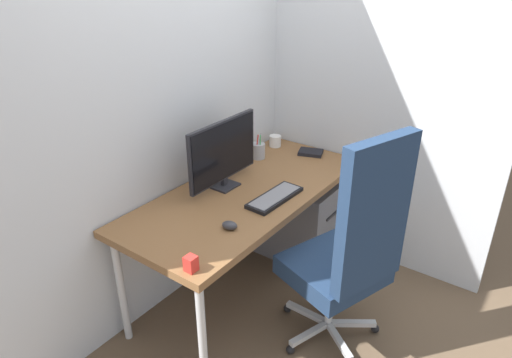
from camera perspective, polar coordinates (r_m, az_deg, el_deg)
The scene contains 13 objects.
ground_plane at distance 3.16m, azimuth -0.95°, elevation -13.39°, with size 8.00×8.00×0.00m, color brown.
wall_back at distance 2.76m, azimuth -7.92°, elevation 13.12°, with size 3.06×0.04×2.80m, color silver.
wall_side_right at distance 3.14m, azimuth 11.75°, elevation 14.39°, with size 0.04×2.12×2.80m, color silver.
desk at distance 2.77m, azimuth -1.05°, elevation -2.38°, with size 1.67×0.73×0.74m.
office_chair at distance 2.43m, azimuth 11.68°, elevation -8.62°, with size 0.61×0.63×1.30m.
filing_cabinet at distance 3.38m, azimuth 5.65°, elevation -4.62°, with size 0.47×0.54×0.58m.
monitor at distance 2.70m, azimuth -4.11°, elevation 3.36°, with size 0.57×0.12×0.42m.
keyboard at distance 2.64m, azimuth 2.40°, elevation -2.29°, with size 0.39×0.16×0.03m.
mouse at distance 2.36m, azimuth -3.32°, elevation -5.80°, with size 0.06×0.08×0.04m, color #333338.
pen_holder at distance 3.16m, azimuth 0.32°, elevation 3.56°, with size 0.09×0.09×0.18m.
notebook at distance 3.27m, azimuth 6.85°, elevation 3.33°, with size 0.12×0.17×0.03m, color black.
coffee_mug at distance 3.37m, azimuth 2.43°, elevation 4.78°, with size 0.12×0.09×0.08m.
desk_clamp_accessory at distance 2.09m, azimuth -8.15°, elevation -10.43°, with size 0.05×0.05×0.07m, color red.
Camera 1 is at (-1.94, -1.48, 2.02)m, focal length 31.98 mm.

